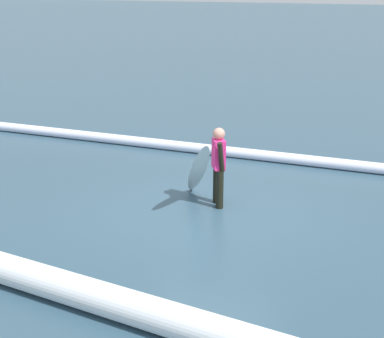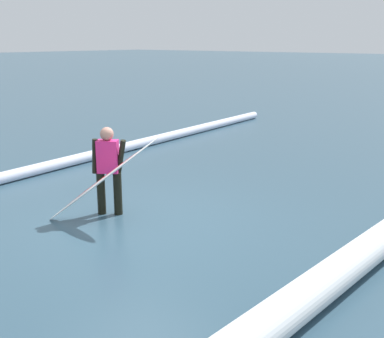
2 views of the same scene
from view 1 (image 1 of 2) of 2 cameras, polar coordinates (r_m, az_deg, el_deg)
The scene contains 5 objects.
ground_plane at distance 10.33m, azimuth 1.27°, elevation -4.67°, with size 198.01×198.01×0.00m, color #2E4A5B.
surfer at distance 10.59m, azimuth 2.60°, elevation 0.63°, with size 0.36×0.54×1.47m.
surfboard at distance 10.56m, azimuth 0.59°, elevation -0.09°, with size 1.26×1.70×1.44m.
wave_crest_foreground at distance 14.16m, azimuth -0.37°, elevation 2.14°, with size 0.24×0.24×24.92m, color white.
wave_crest_midground at distance 7.16m, azimuth -4.22°, elevation -13.79°, with size 0.42×0.42×18.91m, color white.
Camera 1 is at (-3.92, 8.70, 3.96)m, focal length 54.82 mm.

